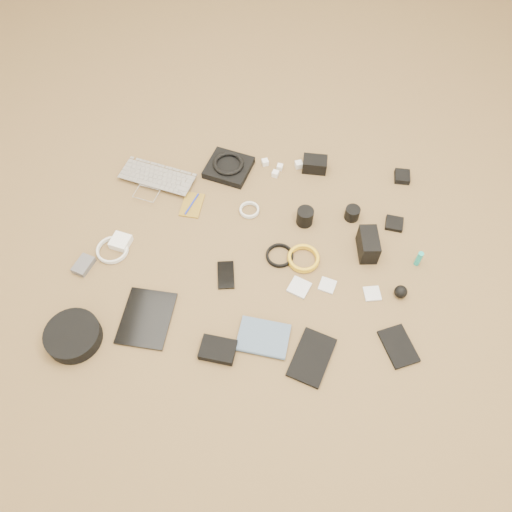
# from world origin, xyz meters

# --- Properties ---
(laptop) EXTENTS (0.39, 0.32, 0.03)m
(laptop) POSITION_xyz_m (-0.45, 0.32, 0.01)
(laptop) COLOR #B6B7BB
(laptop) RESTS_ON ground
(headphone_pouch) EXTENTS (0.24, 0.23, 0.03)m
(headphone_pouch) POSITION_xyz_m (-0.12, 0.45, 0.02)
(headphone_pouch) COLOR black
(headphone_pouch) RESTS_ON ground
(headphones) EXTENTS (0.17, 0.17, 0.02)m
(headphones) POSITION_xyz_m (-0.12, 0.45, 0.04)
(headphones) COLOR black
(headphones) RESTS_ON headphone_pouch
(charger_a) EXTENTS (0.03, 0.03, 0.02)m
(charger_a) POSITION_xyz_m (0.12, 0.47, 0.01)
(charger_a) COLOR white
(charger_a) RESTS_ON ground
(charger_b) EXTENTS (0.04, 0.04, 0.03)m
(charger_b) POSITION_xyz_m (0.05, 0.50, 0.01)
(charger_b) COLOR white
(charger_b) RESTS_ON ground
(charger_c) EXTENTS (0.04, 0.04, 0.03)m
(charger_c) POSITION_xyz_m (0.21, 0.49, 0.01)
(charger_c) COLOR white
(charger_c) RESTS_ON ground
(charger_d) EXTENTS (0.04, 0.04, 0.03)m
(charger_d) POSITION_xyz_m (0.10, 0.43, 0.01)
(charger_d) COLOR white
(charger_d) RESTS_ON ground
(dslr_camera) EXTENTS (0.11, 0.08, 0.06)m
(dslr_camera) POSITION_xyz_m (0.28, 0.48, 0.03)
(dslr_camera) COLOR black
(dslr_camera) RESTS_ON ground
(lens_pouch) EXTENTS (0.07, 0.08, 0.03)m
(lens_pouch) POSITION_xyz_m (0.69, 0.45, 0.01)
(lens_pouch) COLOR black
(lens_pouch) RESTS_ON ground
(notebook_olive) EXTENTS (0.10, 0.14, 0.01)m
(notebook_olive) POSITION_xyz_m (-0.26, 0.23, 0.00)
(notebook_olive) COLOR olive
(notebook_olive) RESTS_ON ground
(pen_blue) EXTENTS (0.05, 0.12, 0.01)m
(pen_blue) POSITION_xyz_m (-0.26, 0.23, 0.01)
(pen_blue) COLOR #1627B5
(pen_blue) RESTS_ON notebook_olive
(cable_white_a) EXTENTS (0.11, 0.11, 0.01)m
(cable_white_a) POSITION_xyz_m (-0.00, 0.21, 0.01)
(cable_white_a) COLOR silver
(cable_white_a) RESTS_ON ground
(lens_a) EXTENTS (0.09, 0.09, 0.08)m
(lens_a) POSITION_xyz_m (0.24, 0.17, 0.04)
(lens_a) COLOR black
(lens_a) RESTS_ON ground
(lens_b) EXTENTS (0.08, 0.08, 0.06)m
(lens_b) POSITION_xyz_m (0.45, 0.21, 0.03)
(lens_b) COLOR black
(lens_b) RESTS_ON ground
(card_reader) EXTENTS (0.08, 0.08, 0.02)m
(card_reader) POSITION_xyz_m (0.63, 0.18, 0.01)
(card_reader) COLOR black
(card_reader) RESTS_ON ground
(power_brick) EXTENTS (0.09, 0.09, 0.03)m
(power_brick) POSITION_xyz_m (-0.53, 0.00, 0.02)
(power_brick) COLOR white
(power_brick) RESTS_ON ground
(cable_white_b) EXTENTS (0.14, 0.14, 0.01)m
(cable_white_b) POSITION_xyz_m (-0.56, -0.04, 0.01)
(cable_white_b) COLOR silver
(cable_white_b) RESTS_ON ground
(cable_black) EXTENTS (0.12, 0.12, 0.01)m
(cable_black) POSITION_xyz_m (0.14, -0.02, 0.01)
(cable_black) COLOR black
(cable_black) RESTS_ON ground
(cable_yellow) EXTENTS (0.17, 0.17, 0.02)m
(cable_yellow) POSITION_xyz_m (0.24, -0.03, 0.01)
(cable_yellow) COLOR gold
(cable_yellow) RESTS_ON ground
(flash) EXTENTS (0.08, 0.14, 0.10)m
(flash) POSITION_xyz_m (0.50, 0.03, 0.05)
(flash) COLOR black
(flash) RESTS_ON ground
(lens_cleaner) EXTENTS (0.03, 0.03, 0.08)m
(lens_cleaner) POSITION_xyz_m (0.71, -0.01, 0.04)
(lens_cleaner) COLOR teal
(lens_cleaner) RESTS_ON ground
(battery_charger) EXTENTS (0.09, 0.11, 0.03)m
(battery_charger) POSITION_xyz_m (-0.66, -0.12, 0.01)
(battery_charger) COLOR #515055
(battery_charger) RESTS_ON ground
(tablet) EXTENTS (0.21, 0.26, 0.01)m
(tablet) POSITION_xyz_m (-0.36, -0.34, 0.01)
(tablet) COLOR black
(tablet) RESTS_ON ground
(phone) EXTENTS (0.08, 0.13, 0.01)m
(phone) POSITION_xyz_m (-0.07, -0.12, 0.00)
(phone) COLOR black
(phone) RESTS_ON ground
(filter_case_left) EXTENTS (0.10, 0.10, 0.01)m
(filter_case_left) POSITION_xyz_m (0.23, -0.16, 0.01)
(filter_case_left) COLOR silver
(filter_case_left) RESTS_ON ground
(filter_case_mid) EXTENTS (0.08, 0.08, 0.01)m
(filter_case_mid) POSITION_xyz_m (0.34, -0.14, 0.00)
(filter_case_mid) COLOR silver
(filter_case_mid) RESTS_ON ground
(filter_case_right) EXTENTS (0.07, 0.07, 0.01)m
(filter_case_right) POSITION_xyz_m (0.52, -0.17, 0.00)
(filter_case_right) COLOR silver
(filter_case_right) RESTS_ON ground
(air_blower) EXTENTS (0.06, 0.06, 0.05)m
(air_blower) POSITION_xyz_m (0.62, -0.17, 0.03)
(air_blower) COLOR black
(air_blower) RESTS_ON ground
(headphone_case) EXTENTS (0.26, 0.26, 0.06)m
(headphone_case) POSITION_xyz_m (-0.61, -0.44, 0.03)
(headphone_case) COLOR black
(headphone_case) RESTS_ON ground
(drive_case) EXTENTS (0.14, 0.11, 0.03)m
(drive_case) POSITION_xyz_m (-0.07, -0.45, 0.02)
(drive_case) COLOR black
(drive_case) RESTS_ON ground
(paperback) EXTENTS (0.21, 0.17, 0.02)m
(paperback) POSITION_xyz_m (0.09, -0.46, 0.01)
(paperback) COLOR #455B75
(paperback) RESTS_ON ground
(notebook_black_a) EXTENTS (0.19, 0.24, 0.01)m
(notebook_black_a) POSITION_xyz_m (0.28, -0.45, 0.01)
(notebook_black_a) COLOR black
(notebook_black_a) RESTS_ON ground
(notebook_black_b) EXTENTS (0.15, 0.18, 0.01)m
(notebook_black_b) POSITION_xyz_m (0.60, -0.39, 0.01)
(notebook_black_b) COLOR black
(notebook_black_b) RESTS_ON ground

